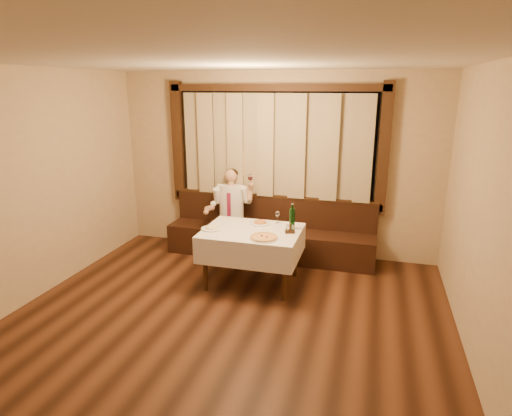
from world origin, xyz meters
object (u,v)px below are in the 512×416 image
(cruet_caddy, at_px, (290,230))
(seated_man, at_px, (230,205))
(dining_table, at_px, (252,237))
(banquette, at_px, (270,237))
(green_bottle, at_px, (292,218))
(pizza, at_px, (264,237))
(pasta_cream, at_px, (212,226))
(pasta_red, at_px, (260,221))

(cruet_caddy, height_order, seated_man, seated_man)
(dining_table, bearing_deg, cruet_caddy, 1.38)
(banquette, distance_m, green_bottle, 1.15)
(dining_table, height_order, cruet_caddy, cruet_caddy)
(pizza, bearing_deg, dining_table, 130.22)
(pasta_cream, bearing_deg, banquette, 65.54)
(banquette, xyz_separation_m, green_bottle, (0.50, -0.85, 0.59))
(pizza, xyz_separation_m, pasta_cream, (-0.75, 0.16, 0.02))
(seated_man, bearing_deg, pasta_cream, -84.48)
(dining_table, bearing_deg, banquette, 90.00)
(banquette, distance_m, cruet_caddy, 1.23)
(pasta_red, relative_size, pasta_cream, 1.04)
(green_bottle, distance_m, seated_man, 1.36)
(dining_table, bearing_deg, green_bottle, 18.91)
(pasta_red, distance_m, cruet_caddy, 0.54)
(pasta_red, bearing_deg, banquette, 92.87)
(pasta_cream, relative_size, seated_man, 0.20)
(dining_table, distance_m, green_bottle, 0.59)
(banquette, height_order, pasta_red, banquette)
(pizza, bearing_deg, pasta_cream, 167.95)
(seated_man, bearing_deg, dining_table, -56.44)
(pasta_red, bearing_deg, green_bottle, -12.81)
(banquette, height_order, pizza, banquette)
(pasta_red, height_order, seated_man, seated_man)
(cruet_caddy, xyz_separation_m, seated_man, (-1.13, 0.92, -0.01))
(cruet_caddy, relative_size, seated_man, 0.10)
(seated_man, bearing_deg, pasta_red, -45.05)
(cruet_caddy, bearing_deg, dining_table, 162.79)
(pasta_red, relative_size, green_bottle, 0.82)
(pizza, relative_size, seated_man, 0.26)
(pasta_red, bearing_deg, cruet_caddy, -29.46)
(pasta_cream, bearing_deg, green_bottle, 15.80)
(dining_table, xyz_separation_m, pasta_cream, (-0.52, -0.12, 0.14))
(pizza, height_order, pasta_cream, pasta_cream)
(pizza, distance_m, cruet_caddy, 0.40)
(banquette, xyz_separation_m, cruet_caddy, (0.50, -1.01, 0.49))
(seated_man, bearing_deg, banquette, 8.08)
(cruet_caddy, bearing_deg, pasta_cream, 168.60)
(banquette, relative_size, green_bottle, 9.22)
(dining_table, height_order, pizza, pizza)
(banquette, xyz_separation_m, seated_man, (-0.62, -0.09, 0.48))
(pasta_cream, relative_size, cruet_caddy, 2.03)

